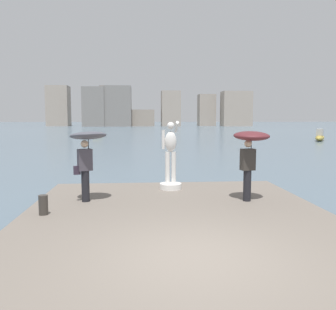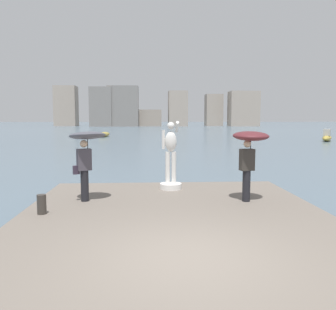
{
  "view_description": "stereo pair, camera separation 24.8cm",
  "coord_description": "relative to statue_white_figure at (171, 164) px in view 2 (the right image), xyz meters",
  "views": [
    {
      "loc": [
        -0.89,
        -5.84,
        2.74
      ],
      "look_at": [
        0.0,
        5.58,
        1.55
      ],
      "focal_mm": 38.3,
      "sensor_mm": 36.0,
      "label": 1
    },
    {
      "loc": [
        -0.65,
        -5.85,
        2.74
      ],
      "look_at": [
        0.0,
        5.58,
        1.55
      ],
      "focal_mm": 38.3,
      "sensor_mm": 36.0,
      "label": 2
    }
  ],
  "objects": [
    {
      "name": "distant_skyline",
      "position": [
        -0.2,
        107.42,
        4.5
      ],
      "size": [
        67.37,
        13.33,
        13.33
      ],
      "color": "#A89989",
      "rests_on": "ground"
    },
    {
      "name": "onlooker_right",
      "position": [
        2.09,
        -1.84,
        0.73
      ],
      "size": [
        1.17,
        1.18,
        1.99
      ],
      "color": "black",
      "rests_on": "pier"
    },
    {
      "name": "onlooker_left",
      "position": [
        -2.47,
        -1.55,
        0.69
      ],
      "size": [
        1.34,
        1.35,
        2.01
      ],
      "color": "black",
      "rests_on": "pier"
    },
    {
      "name": "boat_far",
      "position": [
        20.41,
        29.52,
        -0.77
      ],
      "size": [
        2.99,
        4.0,
        1.43
      ],
      "color": "#B2993D",
      "rests_on": "ground"
    },
    {
      "name": "ground_plane",
      "position": [
        -0.1,
        34.21,
        -1.24
      ],
      "size": [
        400.0,
        400.0,
        0.0
      ],
      "primitive_type": "plane",
      "color": "slate"
    },
    {
      "name": "statue_white_figure",
      "position": [
        0.0,
        0.0,
        0.0
      ],
      "size": [
        0.72,
        0.92,
        2.24
      ],
      "color": "white",
      "rests_on": "pier"
    },
    {
      "name": "boat_mid",
      "position": [
        -7.04,
        40.61,
        -0.9
      ],
      "size": [
        1.7,
        4.89,
        0.69
      ],
      "color": "#B2993D",
      "rests_on": "ground"
    },
    {
      "name": "pier",
      "position": [
        -0.1,
        -3.79,
        -1.04
      ],
      "size": [
        7.63,
        10.0,
        0.4
      ],
      "primitive_type": "cube",
      "color": "#70665B",
      "rests_on": "ground"
    },
    {
      "name": "mooring_bollard",
      "position": [
        -3.35,
        -2.92,
        -0.6
      ],
      "size": [
        0.22,
        0.22,
        0.48
      ],
      "primitive_type": "cylinder",
      "color": "#38332D",
      "rests_on": "pier"
    }
  ]
}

